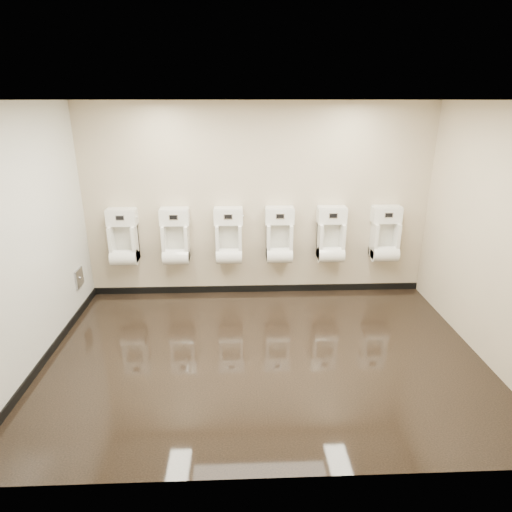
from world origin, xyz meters
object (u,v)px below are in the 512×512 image
at_px(urinal_0, 124,241).
at_px(urinal_3, 279,239).
at_px(access_panel, 79,278).
at_px(urinal_2, 229,240).
at_px(urinal_4, 331,239).
at_px(urinal_1, 176,240).
at_px(urinal_5, 385,238).

xyz_separation_m(urinal_0, urinal_3, (2.25, 0.00, 0.00)).
bearing_deg(urinal_0, access_panel, -143.22).
bearing_deg(access_panel, urinal_2, 11.23).
height_order(access_panel, urinal_3, urinal_3).
bearing_deg(urinal_3, access_panel, -171.67).
bearing_deg(urinal_4, urinal_0, 180.00).
bearing_deg(urinal_1, urinal_4, 0.00).
xyz_separation_m(access_panel, urinal_2, (2.06, 0.41, 0.39)).
distance_m(urinal_0, urinal_5, 3.81).
bearing_deg(access_panel, urinal_5, 5.36).
bearing_deg(urinal_4, urinal_5, 0.00).
distance_m(access_panel, urinal_2, 2.13).
relative_size(access_panel, urinal_2, 0.31).
distance_m(urinal_0, urinal_1, 0.74).
relative_size(urinal_3, urinal_4, 1.00).
xyz_separation_m(urinal_0, urinal_2, (1.51, 0.00, 0.00)).
distance_m(urinal_2, urinal_4, 1.49).
distance_m(urinal_1, urinal_4, 2.26).
relative_size(urinal_1, urinal_3, 1.00).
distance_m(urinal_1, urinal_5, 3.06).
height_order(access_panel, urinal_1, urinal_1).
bearing_deg(access_panel, urinal_3, 8.33).
relative_size(urinal_4, urinal_5, 1.00).
distance_m(access_panel, urinal_3, 2.85).
xyz_separation_m(access_panel, urinal_0, (0.55, 0.41, 0.39)).
xyz_separation_m(urinal_1, urinal_4, (2.26, 0.00, 0.00)).
xyz_separation_m(access_panel, urinal_3, (2.79, 0.41, 0.39)).
bearing_deg(urinal_1, urinal_2, 0.00).
bearing_deg(urinal_4, urinal_1, 180.00).
relative_size(urinal_1, urinal_2, 1.00).
xyz_separation_m(access_panel, urinal_1, (1.29, 0.41, 0.39)).
bearing_deg(urinal_4, urinal_3, 180.00).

